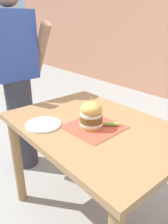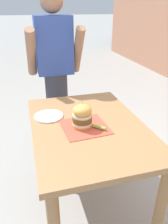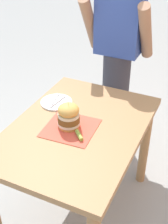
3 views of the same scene
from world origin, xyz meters
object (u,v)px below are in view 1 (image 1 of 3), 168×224
(pickle_spear, at_px, (111,124))
(side_plate_with_forks, at_px, (43,125))
(sandwich, at_px, (91,115))
(parked_car_near_curb, at_px, (78,34))
(diner_across_table, at_px, (17,80))
(patio_table, at_px, (94,142))

(pickle_spear, height_order, side_plate_with_forks, pickle_spear)
(sandwich, xyz_separation_m, pickle_spear, (0.10, -0.07, -0.07))
(sandwich, relative_size, side_plate_with_forks, 0.89)
(sandwich, distance_m, parked_car_near_curb, 9.80)
(side_plate_with_forks, distance_m, diner_across_table, 0.77)
(sandwich, bearing_deg, diner_across_table, 91.95)
(patio_table, distance_m, pickle_spear, 0.18)
(side_plate_with_forks, height_order, parked_car_near_curb, parked_car_near_curb)
(sandwich, distance_m, side_plate_with_forks, 0.31)
(diner_across_table, bearing_deg, sandwich, -88.05)
(pickle_spear, bearing_deg, patio_table, 122.18)
(pickle_spear, bearing_deg, sandwich, 146.29)
(diner_across_table, distance_m, parked_car_near_curb, 9.09)
(sandwich, bearing_deg, pickle_spear, -33.71)
(side_plate_with_forks, bearing_deg, parked_car_near_curb, 50.04)
(sandwich, relative_size, pickle_spear, 2.12)
(sandwich, xyz_separation_m, side_plate_with_forks, (-0.21, 0.21, -0.08))
(patio_table, relative_size, side_plate_with_forks, 5.10)
(parked_car_near_curb, bearing_deg, side_plate_with_forks, -129.96)
(sandwich, distance_m, pickle_spear, 0.14)
(diner_across_table, bearing_deg, patio_table, -85.16)
(patio_table, height_order, parked_car_near_curb, parked_car_near_curb)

